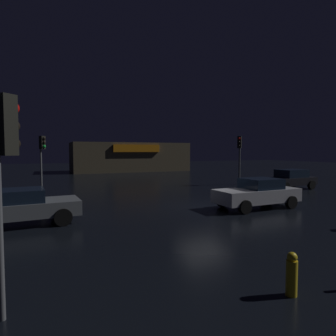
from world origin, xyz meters
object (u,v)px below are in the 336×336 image
(car_crossing, at_px, (290,179))
(fire_hydrant, at_px, (292,274))
(traffic_signal_cross_right, at_px, (239,151))
(store_building, at_px, (130,157))
(car_far, at_px, (21,206))
(traffic_signal_opposite, at_px, (42,151))
(car_near, at_px, (258,193))
(traffic_signal_cross_left, at_px, (5,147))

(car_crossing, distance_m, fire_hydrant, 17.35)
(traffic_signal_cross_right, bearing_deg, fire_hydrant, -124.25)
(store_building, distance_m, car_far, 30.51)
(traffic_signal_cross_right, height_order, fire_hydrant, traffic_signal_cross_right)
(car_crossing, height_order, fire_hydrant, car_crossing)
(traffic_signal_opposite, xyz_separation_m, fire_hydrant, (4.55, -16.41, -2.47))
(car_near, bearing_deg, traffic_signal_opposite, 137.33)
(store_building, relative_size, car_crossing, 3.84)
(car_near, relative_size, car_far, 1.02)
(traffic_signal_cross_right, bearing_deg, car_crossing, -65.25)
(traffic_signal_opposite, bearing_deg, car_near, -42.67)
(traffic_signal_cross_left, bearing_deg, car_crossing, 30.99)
(store_building, height_order, traffic_signal_cross_right, traffic_signal_cross_right)
(traffic_signal_cross_left, bearing_deg, store_building, 70.94)
(traffic_signal_opposite, bearing_deg, traffic_signal_cross_right, -2.20)
(store_building, xyz_separation_m, traffic_signal_cross_left, (-11.99, -34.70, 0.91))
(traffic_signal_cross_left, distance_m, traffic_signal_cross_right, 21.39)
(traffic_signal_cross_left, bearing_deg, fire_hydrant, -15.74)
(store_building, bearing_deg, traffic_signal_cross_left, -109.06)
(store_building, height_order, traffic_signal_opposite, store_building)
(fire_hydrant, bearing_deg, store_building, 79.10)
(store_building, xyz_separation_m, traffic_signal_opposite, (-11.50, -19.71, 0.87))
(traffic_signal_cross_left, relative_size, car_near, 0.86)
(traffic_signal_opposite, xyz_separation_m, traffic_signal_cross_left, (-0.49, -14.99, 0.04))
(store_building, distance_m, fire_hydrant, 36.82)
(traffic_signal_opposite, xyz_separation_m, car_far, (-0.77, -8.19, -2.16))
(traffic_signal_opposite, height_order, traffic_signal_cross_left, traffic_signal_opposite)
(car_crossing, bearing_deg, traffic_signal_cross_left, -149.01)
(traffic_signal_opposite, distance_m, fire_hydrant, 17.21)
(traffic_signal_cross_left, distance_m, car_crossing, 20.62)
(store_building, bearing_deg, fire_hydrant, -100.90)
(store_building, xyz_separation_m, car_crossing, (5.59, -24.14, -1.25))
(traffic_signal_cross_left, relative_size, car_far, 0.88)
(traffic_signal_cross_left, distance_m, fire_hydrant, 5.80)
(fire_hydrant, bearing_deg, traffic_signal_cross_right, 55.75)
(car_far, distance_m, car_crossing, 18.25)
(traffic_signal_cross_right, bearing_deg, store_building, 100.65)
(traffic_signal_cross_left, height_order, fire_hydrant, traffic_signal_cross_left)
(store_building, height_order, traffic_signal_cross_left, store_building)
(traffic_signal_cross_left, relative_size, car_crossing, 0.90)
(store_building, distance_m, car_crossing, 24.81)
(car_crossing, bearing_deg, fire_hydrant, -136.32)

